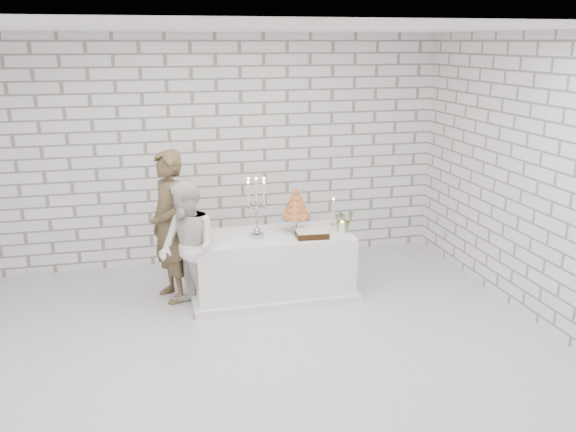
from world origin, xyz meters
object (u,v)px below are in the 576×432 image
at_px(candelabra, 257,208).
at_px(croquembouche, 296,210).
at_px(bride, 188,248).
at_px(groom, 169,227).
at_px(cake_table, 273,265).

xyz_separation_m(candelabra, croquembouche, (0.48, 0.11, -0.08)).
xyz_separation_m(bride, candelabra, (0.80, 0.18, 0.35)).
distance_m(groom, bride, 0.48).
height_order(groom, bride, groom).
distance_m(candelabra, croquembouche, 0.50).
xyz_separation_m(groom, candelabra, (0.96, -0.24, 0.22)).
xyz_separation_m(groom, bride, (0.17, -0.43, -0.13)).
relative_size(bride, croquembouche, 2.81).
xyz_separation_m(cake_table, groom, (-1.16, 0.19, 0.50)).
distance_m(cake_table, candelabra, 0.75).
xyz_separation_m(cake_table, croquembouche, (0.29, 0.05, 0.64)).
bearing_deg(groom, bride, 1.08).
bearing_deg(croquembouche, cake_table, -170.05).
bearing_deg(candelabra, croquembouche, 12.67).
height_order(cake_table, groom, groom).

